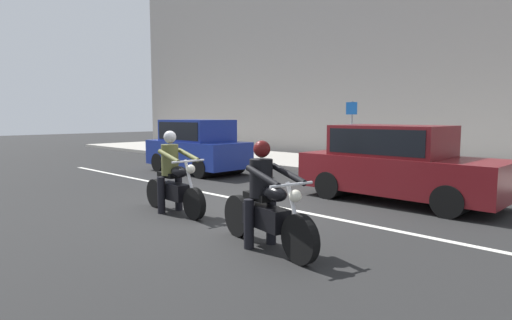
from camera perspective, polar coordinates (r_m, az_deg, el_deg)
The scene contains 9 objects.
ground_plane at distance 8.80m, azimuth -3.66°, elevation -6.73°, with size 80.00×80.00×0.00m, color black.
sidewalk_slab at distance 15.26m, azimuth 19.29°, elevation -1.38°, with size 40.00×4.40×0.14m, color #A8A399.
building_facade at distance 18.63m, azimuth 24.54°, elevation 16.42°, with size 40.00×1.40×10.96m, color gray.
lane_marking_stripe at distance 9.69m, azimuth -1.32°, elevation -5.51°, with size 18.00×0.14×0.01m, color silver.
motorcycle_with_rider_olive at distance 8.57m, azimuth -11.10°, elevation -2.60°, with size 2.06×0.70×1.64m.
motorcycle_with_rider_black_leather at distance 6.17m, azimuth 1.27°, elevation -6.07°, with size 2.20×0.80×1.58m.
parked_sedan_maroon at distance 10.02m, azimuth 18.42°, elevation -0.36°, with size 4.39×1.82×1.72m.
parked_hatchback_cobalt_blue at distance 14.53m, azimuth -7.95°, elevation 1.96°, with size 3.76×1.76×1.80m.
street_sign_post at distance 15.55m, azimuth 12.73°, elevation 4.41°, with size 0.44×0.08×2.31m.
Camera 1 is at (6.39, -5.73, 1.93)m, focal length 29.71 mm.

